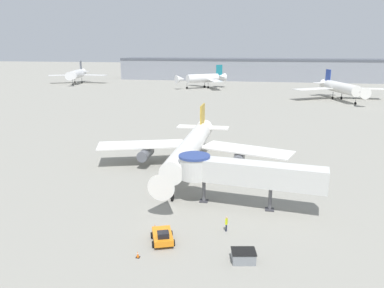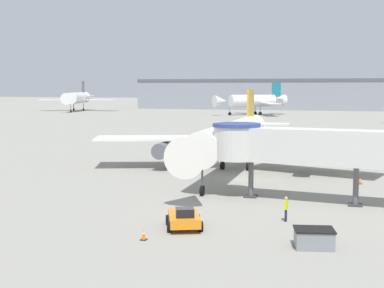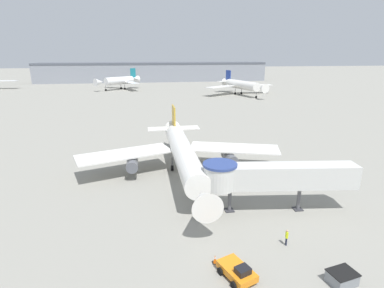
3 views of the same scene
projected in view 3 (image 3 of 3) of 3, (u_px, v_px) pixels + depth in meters
name	position (u px, v px, depth m)	size (l,w,h in m)	color
ground_plane	(194.00, 184.00, 44.71)	(800.00, 800.00, 0.00)	gray
main_airplane	(183.00, 152.00, 46.83)	(33.80, 33.48, 9.05)	white
jet_bridge	(269.00, 176.00, 35.89)	(18.58, 5.47, 6.26)	silver
pushback_tug_orange	(237.00, 271.00, 25.79)	(3.09, 3.96, 1.52)	orange
service_container_gray	(342.00, 278.00, 25.18)	(2.59, 2.14, 1.13)	gray
traffic_cone_near_nose	(215.00, 259.00, 27.69)	(0.51, 0.51, 0.83)	black
traffic_cone_starboard_wing	(270.00, 176.00, 46.84)	(0.39, 0.39, 0.64)	black
ground_crew_marshaller	(287.00, 236.00, 30.11)	(0.26, 0.37, 1.76)	#1E2338
background_jet_teal_tail	(120.00, 81.00, 159.90)	(23.62, 24.56, 10.97)	white
background_jet_blue_tail	(241.00, 85.00, 139.20)	(34.92, 32.89, 10.76)	white
terminal_building	(154.00, 72.00, 208.40)	(154.85, 19.94, 12.78)	gray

